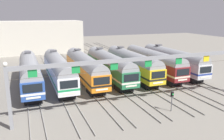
% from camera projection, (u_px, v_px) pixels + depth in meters
% --- Properties ---
extents(ground_plane, '(160.00, 160.00, 0.00)m').
position_uv_depth(ground_plane, '(109.00, 80.00, 41.27)').
color(ground_plane, gray).
extents(track_bed, '(27.79, 70.00, 0.15)m').
position_uv_depth(track_bed, '(85.00, 61.00, 56.67)').
color(track_bed, gray).
rests_on(track_bed, ground).
extents(commuter_train_blue, '(2.88, 18.06, 5.05)m').
position_uv_depth(commuter_train_blue, '(30.00, 71.00, 36.04)').
color(commuter_train_blue, '#284C9E').
rests_on(commuter_train_blue, ground).
extents(commuter_train_white, '(2.88, 18.06, 5.05)m').
position_uv_depth(commuter_train_white, '(58.00, 69.00, 37.57)').
color(commuter_train_white, white).
rests_on(commuter_train_white, ground).
extents(commuter_train_orange, '(2.88, 18.06, 5.05)m').
position_uv_depth(commuter_train_orange, '(85.00, 67.00, 39.10)').
color(commuter_train_orange, orange).
rests_on(commuter_train_orange, ground).
extents(commuter_train_green, '(2.88, 18.06, 5.05)m').
position_uv_depth(commuter_train_green, '(109.00, 65.00, 40.63)').
color(commuter_train_green, '#236B42').
rests_on(commuter_train_green, ground).
extents(commuter_train_yellow, '(2.88, 18.06, 5.05)m').
position_uv_depth(commuter_train_yellow, '(132.00, 63.00, 42.16)').
color(commuter_train_yellow, gold).
rests_on(commuter_train_yellow, ground).
extents(commuter_train_maroon, '(2.88, 18.06, 4.77)m').
position_uv_depth(commuter_train_maroon, '(153.00, 61.00, 43.69)').
color(commuter_train_maroon, maroon).
rests_on(commuter_train_maroon, ground).
extents(commuter_train_silver, '(2.88, 18.06, 5.05)m').
position_uv_depth(commuter_train_silver, '(172.00, 60.00, 45.22)').
color(commuter_train_silver, silver).
rests_on(commuter_train_silver, ground).
extents(catenary_gantry, '(31.53, 0.44, 6.97)m').
position_uv_depth(catenary_gantry, '(148.00, 65.00, 27.74)').
color(catenary_gantry, gray).
rests_on(catenary_gantry, ground).
extents(yard_signal_mast, '(0.28, 0.35, 2.53)m').
position_uv_depth(yard_signal_mast, '(172.00, 97.00, 27.51)').
color(yard_signal_mast, '#59595E').
rests_on(yard_signal_mast, ground).
extents(maintenance_building, '(29.34, 10.00, 9.31)m').
position_uv_depth(maintenance_building, '(31.00, 37.00, 68.43)').
color(maintenance_building, beige).
rests_on(maintenance_building, ground).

